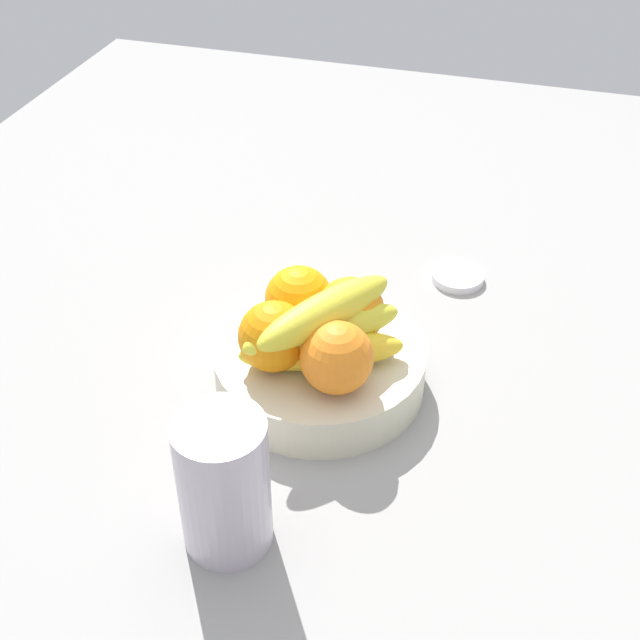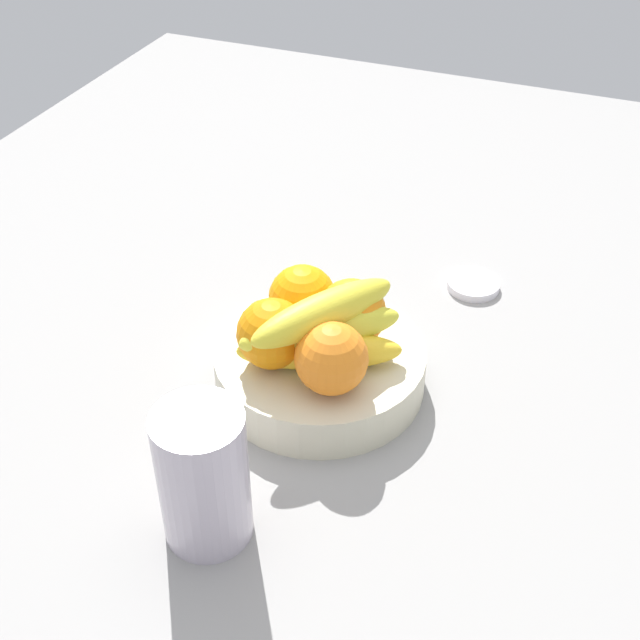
% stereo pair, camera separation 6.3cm
% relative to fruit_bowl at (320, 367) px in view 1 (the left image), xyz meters
% --- Properties ---
extents(ground_plane, '(1.80, 1.40, 0.03)m').
position_rel_fruit_bowl_xyz_m(ground_plane, '(0.01, 0.01, -0.04)').
color(ground_plane, gray).
extents(fruit_bowl, '(0.23, 0.23, 0.05)m').
position_rel_fruit_bowl_xyz_m(fruit_bowl, '(0.00, 0.00, 0.00)').
color(fruit_bowl, beige).
rests_on(fruit_bowl, ground_plane).
extents(orange_front_left, '(0.07, 0.07, 0.07)m').
position_rel_fruit_bowl_xyz_m(orange_front_left, '(0.03, 0.03, 0.06)').
color(orange_front_left, orange).
rests_on(orange_front_left, fruit_bowl).
extents(orange_front_right, '(0.07, 0.07, 0.07)m').
position_rel_fruit_bowl_xyz_m(orange_front_right, '(-0.04, 0.04, 0.06)').
color(orange_front_right, orange).
rests_on(orange_front_right, fruit_bowl).
extents(orange_center, '(0.07, 0.07, 0.07)m').
position_rel_fruit_bowl_xyz_m(orange_center, '(-0.05, -0.03, 0.06)').
color(orange_center, orange).
rests_on(orange_center, fruit_bowl).
extents(orange_back_left, '(0.07, 0.07, 0.07)m').
position_rel_fruit_bowl_xyz_m(orange_back_left, '(0.03, -0.02, 0.06)').
color(orange_back_left, orange).
rests_on(orange_back_left, fruit_bowl).
extents(banana_bunch, '(0.16, 0.17, 0.08)m').
position_rel_fruit_bowl_xyz_m(banana_bunch, '(-0.02, -0.01, 0.07)').
color(banana_bunch, yellow).
rests_on(banana_bunch, fruit_bowl).
extents(thermos_tumbler, '(0.08, 0.08, 0.14)m').
position_rel_fruit_bowl_xyz_m(thermos_tumbler, '(-0.22, 0.02, 0.05)').
color(thermos_tumbler, '#B7AEBC').
rests_on(thermos_tumbler, ground_plane).
extents(jar_lid, '(0.07, 0.07, 0.01)m').
position_rel_fruit_bowl_xyz_m(jar_lid, '(0.24, -0.11, -0.02)').
color(jar_lid, white).
rests_on(jar_lid, ground_plane).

